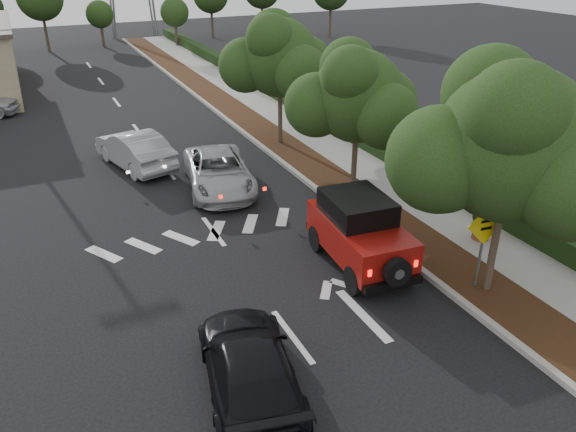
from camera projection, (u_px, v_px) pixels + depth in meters
ground at (292, 336)px, 13.53m from camera, size 120.00×120.00×0.00m
curb at (269, 153)px, 24.99m from camera, size 0.20×70.00×0.15m
planting_strip at (289, 150)px, 25.38m from camera, size 1.80×70.00×0.12m
sidewalk at (326, 144)px, 26.11m from camera, size 2.00×70.00×0.12m
hedge at (353, 133)px, 26.49m from camera, size 0.80×70.00×0.80m
transmission_tower at (136, 38)px, 54.77m from camera, size 7.00×4.00×28.00m
street_tree_near at (486, 291)px, 15.26m from camera, size 3.80×3.80×5.92m
street_tree_mid at (352, 196)px, 20.94m from camera, size 3.20×3.20×5.32m
street_tree_far at (280, 144)px, 26.22m from camera, size 3.40×3.40×5.62m
red_jeep at (357, 230)px, 16.21m from camera, size 2.09×4.17×2.08m
silver_suv_ahead at (219, 171)px, 21.29m from camera, size 3.14×5.33×1.39m
black_suv_oncoming at (250, 367)px, 11.61m from camera, size 2.68×4.78×1.31m
silver_sedan_oncoming at (135, 149)px, 23.33m from camera, size 2.70×4.89×1.53m
speed_hump_sign at (484, 235)px, 14.60m from camera, size 1.15×0.14×2.45m
terracotta_planter at (483, 220)px, 17.42m from camera, size 0.67×0.67×1.16m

